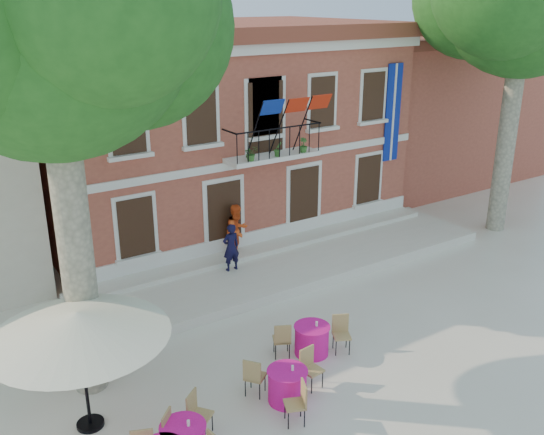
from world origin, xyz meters
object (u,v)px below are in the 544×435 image
Objects in this scene: pedestrian_orange at (237,231)px; cafe_table_4 at (312,339)px; plane_tree_west at (48,18)px; pedestrian_navy at (231,247)px; cafe_table_3 at (287,384)px; patio_umbrella at (78,325)px.

pedestrian_orange reaches higher than cafe_table_4.
plane_tree_west reaches higher than pedestrian_navy.
plane_tree_west reaches higher than cafe_table_4.
cafe_table_4 is at bearing 37.53° from cafe_table_3.
pedestrian_navy is (5.91, 4.45, -1.31)m from patio_umbrella.
patio_umbrella is 7.51m from pedestrian_navy.
cafe_table_4 is (-1.17, -5.62, -0.77)m from pedestrian_orange.
pedestrian_orange is at bearing 38.53° from patio_umbrella.
cafe_table_3 is at bearing -21.96° from patio_umbrella.
pedestrian_orange reaches higher than pedestrian_navy.
plane_tree_west is at bearing 139.58° from cafe_table_3.
cafe_table_3 is (3.42, -2.91, -7.56)m from plane_tree_west.
pedestrian_navy is 0.80× the size of cafe_table_4.
pedestrian_orange is 0.94× the size of cafe_table_4.
patio_umbrella reaches higher than pedestrian_orange.
pedestrian_navy is at bearing 36.97° from patio_umbrella.
patio_umbrella is 4.61m from cafe_table_3.
plane_tree_west is 9.22m from cafe_table_4.
plane_tree_west is 5.79m from patio_umbrella.
cafe_table_3 is (-2.74, -6.83, -0.76)m from pedestrian_orange.
cafe_table_4 is (-0.46, -4.80, -0.65)m from pedestrian_navy.
cafe_table_4 is at bearing -3.73° from patio_umbrella.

